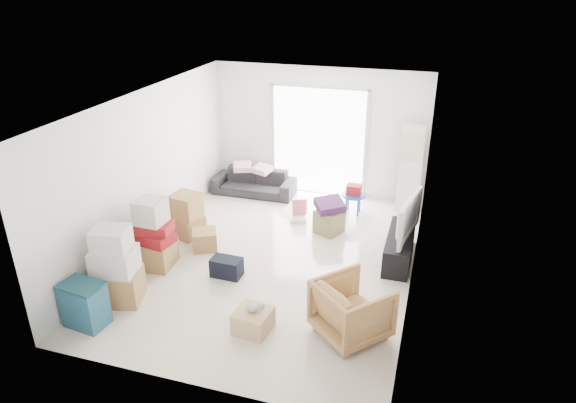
% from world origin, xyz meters
% --- Properties ---
extents(room_shell, '(4.98, 6.48, 3.18)m').
position_xyz_m(room_shell, '(0.00, 0.00, 1.35)').
color(room_shell, beige).
rests_on(room_shell, ground).
extents(sliding_door, '(2.10, 0.04, 2.33)m').
position_xyz_m(sliding_door, '(0.00, 2.98, 1.24)').
color(sliding_door, white).
rests_on(sliding_door, room_shell).
extents(ac_tower, '(0.45, 0.30, 1.75)m').
position_xyz_m(ac_tower, '(1.95, 2.65, 0.88)').
color(ac_tower, silver).
rests_on(ac_tower, room_shell).
extents(tv_console, '(0.42, 1.38, 0.46)m').
position_xyz_m(tv_console, '(2.00, 0.61, 0.23)').
color(tv_console, black).
rests_on(tv_console, room_shell).
extents(television, '(0.87, 1.27, 0.15)m').
position_xyz_m(television, '(2.00, 0.61, 0.54)').
color(television, black).
rests_on(television, tv_console).
extents(sofa, '(1.77, 0.54, 0.69)m').
position_xyz_m(sofa, '(-1.28, 2.50, 0.34)').
color(sofa, '#242428').
rests_on(sofa, room_shell).
extents(pillow_left, '(0.44, 0.39, 0.11)m').
position_xyz_m(pillow_left, '(-1.53, 2.47, 0.75)').
color(pillow_left, '#F2B1C9').
rests_on(pillow_left, sofa).
extents(pillow_right, '(0.43, 0.39, 0.12)m').
position_xyz_m(pillow_right, '(-1.07, 2.45, 0.75)').
color(pillow_right, '#F2B1C9').
rests_on(pillow_right, sofa).
extents(armchair, '(1.16, 1.15, 0.87)m').
position_xyz_m(armchair, '(1.59, -1.55, 0.43)').
color(armchair, tan).
rests_on(armchair, room_shell).
extents(storage_bins, '(0.61, 0.46, 0.65)m').
position_xyz_m(storage_bins, '(-1.90, -2.39, 0.33)').
color(storage_bins, navy).
rests_on(storage_bins, room_shell).
extents(box_stack_a, '(0.76, 0.69, 1.18)m').
position_xyz_m(box_stack_a, '(-1.80, -1.77, 0.53)').
color(box_stack_a, olive).
rests_on(box_stack_a, room_shell).
extents(box_stack_b, '(0.69, 0.62, 1.17)m').
position_xyz_m(box_stack_b, '(-1.80, -0.74, 0.51)').
color(box_stack_b, olive).
rests_on(box_stack_b, room_shell).
extents(box_stack_c, '(0.68, 0.63, 0.82)m').
position_xyz_m(box_stack_c, '(-1.77, 0.34, 0.40)').
color(box_stack_c, olive).
rests_on(box_stack_c, room_shell).
extents(loose_box, '(0.55, 0.55, 0.34)m').
position_xyz_m(loose_box, '(-1.27, -0.01, 0.17)').
color(loose_box, olive).
rests_on(loose_box, room_shell).
extents(duffel_bag, '(0.49, 0.30, 0.31)m').
position_xyz_m(duffel_bag, '(-0.56, -0.71, 0.15)').
color(duffel_bag, black).
rests_on(duffel_bag, room_shell).
extents(ottoman, '(0.58, 0.58, 0.44)m').
position_xyz_m(ottoman, '(0.66, 1.23, 0.22)').
color(ottoman, '#918C54').
rests_on(ottoman, room_shell).
extents(blanket, '(0.66, 0.66, 0.14)m').
position_xyz_m(blanket, '(0.66, 1.23, 0.51)').
color(blanket, '#4E2257').
rests_on(blanket, ottoman).
extents(kids_table, '(0.47, 0.47, 0.60)m').
position_xyz_m(kids_table, '(0.94, 2.16, 0.43)').
color(kids_table, blue).
rests_on(kids_table, room_shell).
extents(toy_walker, '(0.38, 0.36, 0.41)m').
position_xyz_m(toy_walker, '(-0.02, 1.54, 0.11)').
color(toy_walker, silver).
rests_on(toy_walker, room_shell).
extents(wood_crate, '(0.51, 0.51, 0.31)m').
position_xyz_m(wood_crate, '(0.32, -1.85, 0.15)').
color(wood_crate, tan).
rests_on(wood_crate, room_shell).
extents(plush_bunny, '(0.25, 0.14, 0.13)m').
position_xyz_m(plush_bunny, '(0.35, -1.84, 0.36)').
color(plush_bunny, '#B2ADA8').
rests_on(plush_bunny, wood_crate).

